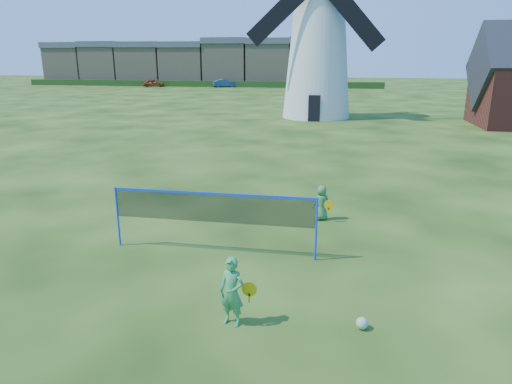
{
  "coord_description": "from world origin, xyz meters",
  "views": [
    {
      "loc": [
        2.09,
        -9.93,
        4.63
      ],
      "look_at": [
        0.2,
        0.5,
        1.5
      ],
      "focal_mm": 31.79,
      "sensor_mm": 36.0,
      "label": 1
    }
  ],
  "objects": [
    {
      "name": "hedge",
      "position": [
        -22.0,
        66.0,
        0.5
      ],
      "size": [
        62.0,
        0.8,
        1.0
      ],
      "primitive_type": "cube",
      "color": "#193814",
      "rests_on": "ground"
    },
    {
      "name": "terraced_houses",
      "position": [
        -25.11,
        72.0,
        3.91
      ],
      "size": [
        53.15,
        8.4,
        8.15
      ],
      "color": "tan",
      "rests_on": "ground"
    },
    {
      "name": "badminton_net",
      "position": [
        -0.79,
        0.1,
        1.14
      ],
      "size": [
        5.05,
        0.05,
        1.55
      ],
      "color": "blue",
      "rests_on": "ground"
    },
    {
      "name": "player_boy",
      "position": [
        1.73,
        2.98,
        0.52
      ],
      "size": [
        0.66,
        0.52,
        1.04
      ],
      "rotation": [
        0.0,
        0.0,
        3.57
      ],
      "color": "#418748",
      "rests_on": "ground"
    },
    {
      "name": "play_ball",
      "position": [
        2.69,
        -2.64,
        0.11
      ],
      "size": [
        0.22,
        0.22,
        0.22
      ],
      "primitive_type": "sphere",
      "color": "green",
      "rests_on": "ground"
    },
    {
      "name": "car_right",
      "position": [
        -16.91,
        65.62,
        0.66
      ],
      "size": [
        4.22,
        2.67,
        1.31
      ],
      "primitive_type": "imported",
      "rotation": [
        0.0,
        0.0,
        1.92
      ],
      "color": "navy",
      "rests_on": "ground"
    },
    {
      "name": "car_left",
      "position": [
        -28.87,
        63.88,
        0.63
      ],
      "size": [
        3.97,
        2.83,
        1.25
      ],
      "primitive_type": "imported",
      "rotation": [
        0.0,
        0.0,
        1.98
      ],
      "color": "maroon",
      "rests_on": "ground"
    },
    {
      "name": "player_girl",
      "position": [
        0.39,
        -2.91,
        0.65
      ],
      "size": [
        0.69,
        0.42,
        1.3
      ],
      "rotation": [
        0.0,
        0.0,
        -0.26
      ],
      "color": "#3D9852",
      "rests_on": "ground"
    },
    {
      "name": "ground",
      "position": [
        0.0,
        0.0,
        0.0
      ],
      "size": [
        220.0,
        220.0,
        0.0
      ],
      "primitive_type": "plane",
      "color": "black",
      "rests_on": "ground"
    },
    {
      "name": "windmill",
      "position": [
        0.23,
        27.66,
        5.68
      ],
      "size": [
        10.68,
        5.4,
        15.76
      ],
      "color": "white",
      "rests_on": "ground"
    }
  ]
}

